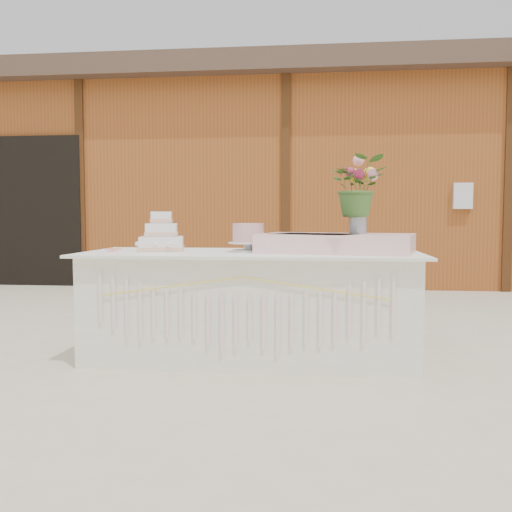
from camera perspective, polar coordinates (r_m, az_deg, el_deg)
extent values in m
plane|color=beige|center=(4.20, -0.47, -10.13)|extent=(80.00, 80.00, 0.00)
cube|color=brown|center=(10.07, 3.70, 6.69)|extent=(12.00, 4.00, 3.00)
cube|color=#473427|center=(10.28, 3.74, 15.92)|extent=(12.60, 4.60, 0.30)
cube|color=black|center=(9.30, -23.90, 4.12)|extent=(2.40, 0.08, 2.20)
cube|color=white|center=(4.13, -0.47, -5.07)|extent=(2.28, 0.88, 0.75)
cube|color=white|center=(4.08, -0.48, 0.27)|extent=(2.40, 1.00, 0.02)
cube|color=white|center=(4.27, -9.41, 1.22)|extent=(0.37, 0.37, 0.11)
cube|color=#F0B097|center=(4.27, -9.40, 0.80)|extent=(0.38, 0.38, 0.02)
cube|color=white|center=(4.26, -9.42, 2.58)|extent=(0.26, 0.26, 0.10)
cube|color=#F0B097|center=(4.26, -9.42, 2.22)|extent=(0.28, 0.28, 0.02)
cube|color=white|center=(4.26, -9.44, 3.82)|extent=(0.17, 0.17, 0.09)
cube|color=#F0B097|center=(4.26, -9.43, 3.52)|extent=(0.19, 0.19, 0.02)
cylinder|color=silver|center=(4.08, -0.77, 0.51)|extent=(0.24, 0.24, 0.02)
cylinder|color=silver|center=(4.08, -0.77, 0.94)|extent=(0.07, 0.07, 0.05)
cylinder|color=silver|center=(4.08, -0.77, 1.35)|extent=(0.28, 0.28, 0.01)
cylinder|color=#EDABAB|center=(4.07, -0.77, 2.36)|extent=(0.22, 0.22, 0.13)
cube|color=#FFCECD|center=(4.06, 8.06, 1.28)|extent=(1.15, 0.82, 0.13)
cylinder|color=#A8A8AD|center=(4.07, 10.16, 3.37)|extent=(0.12, 0.12, 0.17)
imported|color=#3C6528|center=(4.08, 10.21, 7.56)|extent=(0.39, 0.34, 0.43)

